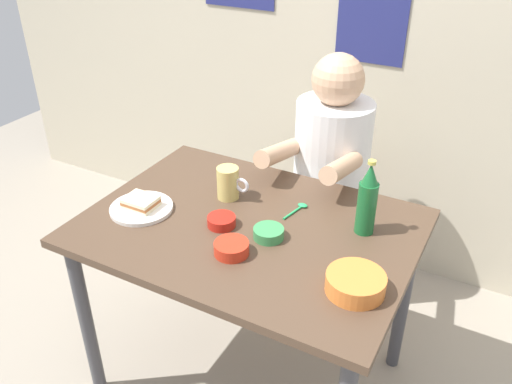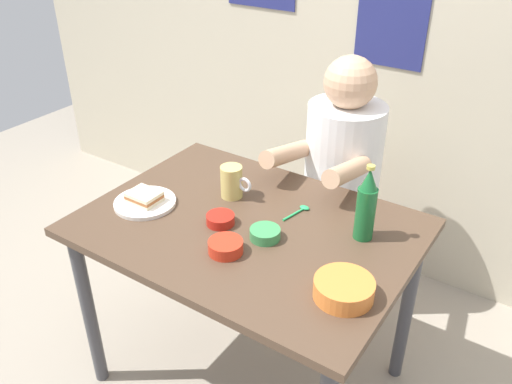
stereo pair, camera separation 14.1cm
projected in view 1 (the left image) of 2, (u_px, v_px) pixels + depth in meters
name	position (u px, v px, depth m)	size (l,w,h in m)	color
ground_plane	(250.00, 375.00, 2.17)	(6.00, 6.00, 0.00)	gray
dining_table	(249.00, 247.00, 1.84)	(1.10, 0.80, 0.74)	#4C3828
stool	(326.00, 230.00, 2.45)	(0.34, 0.34, 0.45)	#4C4C51
person_seated	(332.00, 150.00, 2.23)	(0.33, 0.56, 0.72)	white
plate_orange	(141.00, 208.00, 1.87)	(0.22, 0.22, 0.01)	silver
sandwich	(141.00, 202.00, 1.86)	(0.11, 0.09, 0.04)	beige
beer_mug	(229.00, 183.00, 1.92)	(0.13, 0.08, 0.12)	#D1BC66
beer_bottle	(367.00, 201.00, 1.70)	(0.06, 0.06, 0.26)	#19602D
dip_bowl_green	(269.00, 233.00, 1.72)	(0.10, 0.10, 0.03)	#388C4C
sauce_bowl_chili	(232.00, 248.00, 1.64)	(0.11, 0.11, 0.04)	red
sambal_bowl_red	(221.00, 221.00, 1.78)	(0.10, 0.10, 0.03)	#B21E14
soup_bowl_orange	(356.00, 282.00, 1.49)	(0.17, 0.17, 0.05)	orange
spoon	(299.00, 208.00, 1.87)	(0.05, 0.12, 0.01)	#26A559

